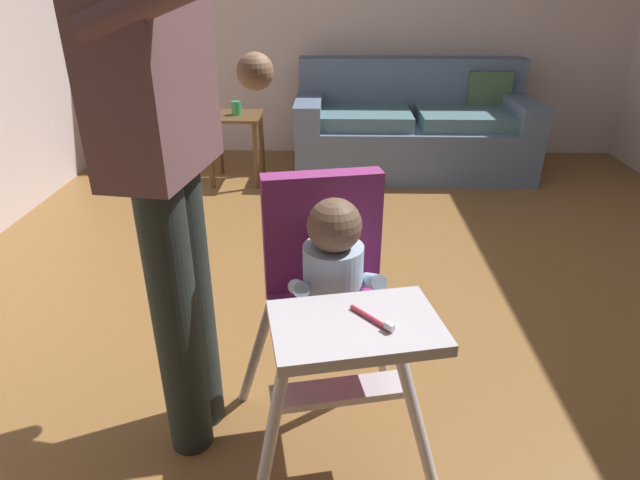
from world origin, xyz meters
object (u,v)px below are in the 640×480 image
(couch, at_px, (412,129))
(side_table, at_px, (236,133))
(sippy_cup, at_px, (236,108))
(adult_standing, at_px, (166,159))
(high_chair, at_px, (331,285))

(couch, distance_m, side_table, 1.43)
(side_table, bearing_deg, sippy_cup, 0.00)
(adult_standing, xyz_separation_m, sippy_cup, (-0.27, 2.58, -0.42))
(couch, height_order, adult_standing, adult_standing)
(couch, relative_size, side_table, 3.59)
(side_table, bearing_deg, adult_standing, -83.60)
(high_chair, height_order, side_table, high_chair)
(sippy_cup, bearing_deg, side_table, -180.00)
(couch, bearing_deg, side_table, -76.46)
(high_chair, distance_m, side_table, 2.76)
(side_table, relative_size, sippy_cup, 5.20)
(couch, distance_m, adult_standing, 3.18)
(adult_standing, height_order, side_table, adult_standing)
(couch, bearing_deg, adult_standing, -20.64)
(sippy_cup, bearing_deg, high_chair, -74.58)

